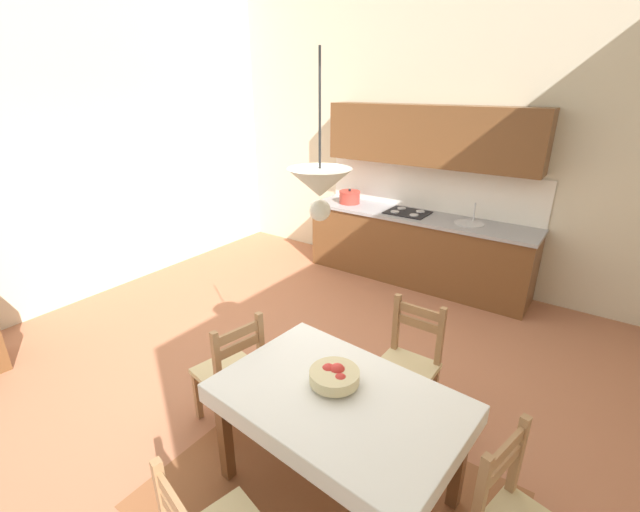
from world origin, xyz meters
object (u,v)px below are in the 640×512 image
(kitchen_cabinetry, at_px, (419,217))
(dining_chair_tv_side, at_px, (231,373))
(pendant_lamp, at_px, (320,185))
(dining_table, at_px, (338,412))
(dining_chair_kitchen_side, at_px, (407,365))
(fruit_bowl, at_px, (335,376))

(kitchen_cabinetry, distance_m, dining_chair_tv_side, 3.25)
(pendant_lamp, bearing_deg, dining_table, -4.18)
(dining_table, relative_size, pendant_lamp, 1.85)
(dining_table, height_order, dining_chair_kitchen_side, dining_chair_kitchen_side)
(dining_table, relative_size, dining_chair_kitchen_side, 1.60)
(kitchen_cabinetry, xyz_separation_m, fruit_bowl, (0.85, -3.21, -0.04))
(kitchen_cabinetry, distance_m, pendant_lamp, 3.54)
(dining_chair_tv_side, bearing_deg, kitchen_cabinetry, 89.00)
(kitchen_cabinetry, distance_m, dining_chair_kitchen_side, 2.61)
(dining_table, xyz_separation_m, dining_chair_kitchen_side, (0.05, 0.90, -0.19))
(dining_table, distance_m, fruit_bowl, 0.21)
(kitchen_cabinetry, bearing_deg, dining_chair_kitchen_side, -67.85)
(kitchen_cabinetry, height_order, fruit_bowl, kitchen_cabinetry)
(dining_table, distance_m, dining_chair_kitchen_side, 0.92)
(kitchen_cabinetry, bearing_deg, pendant_lamp, -76.55)
(dining_table, distance_m, pendant_lamp, 1.34)
(dining_chair_tv_side, bearing_deg, fruit_bowl, 0.44)
(dining_chair_kitchen_side, bearing_deg, dining_table, -92.98)
(kitchen_cabinetry, xyz_separation_m, dining_chair_tv_side, (-0.06, -3.22, -0.41))
(dining_table, height_order, fruit_bowl, fruit_bowl)
(kitchen_cabinetry, distance_m, dining_table, 3.41)
(dining_chair_kitchen_side, xyz_separation_m, dining_chair_tv_side, (-1.03, -0.84, 0.00))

